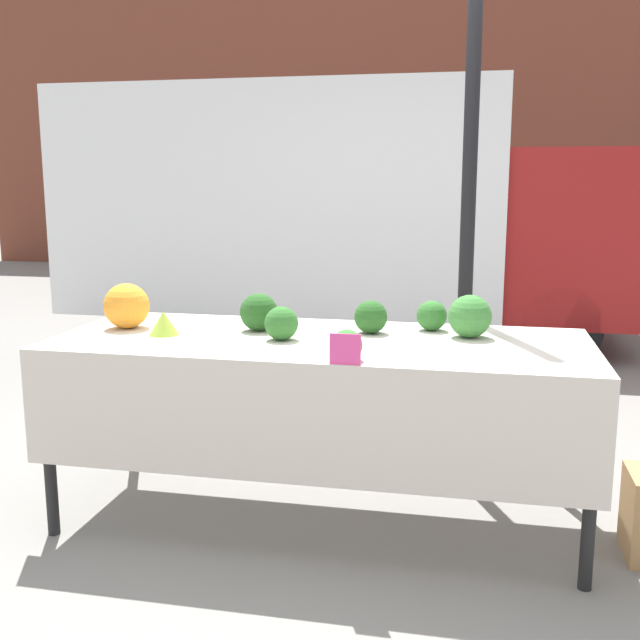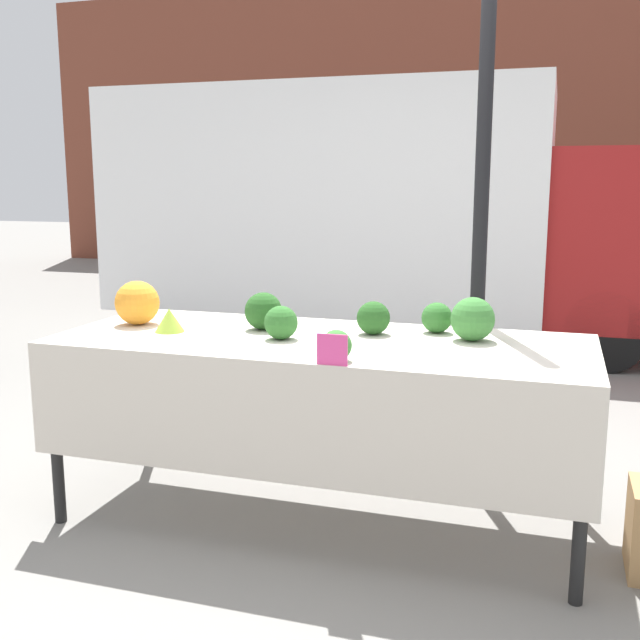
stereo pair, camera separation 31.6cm
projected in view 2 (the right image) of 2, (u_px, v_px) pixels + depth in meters
ground_plane at (320, 517)px, 3.33m from camera, size 40.00×40.00×0.00m
building_facade at (502, 126)px, 11.94m from camera, size 16.00×0.60×4.65m
tent_pole at (481, 202)px, 3.48m from camera, size 0.07×0.07×2.75m
parked_truck at (379, 207)px, 7.04m from camera, size 5.14×2.03×2.29m
market_table at (315, 363)px, 3.13m from camera, size 2.26×0.89×0.81m
orange_cauliflower at (137, 303)px, 3.47m from camera, size 0.21×0.21×0.21m
romanesco_head at (169, 320)px, 3.31m from camera, size 0.13×0.13×0.11m
broccoli_head_0 at (373, 318)px, 3.25m from camera, size 0.15×0.15×0.15m
broccoli_head_1 at (281, 323)px, 3.15m from camera, size 0.14×0.14×0.14m
broccoli_head_2 at (263, 311)px, 3.35m from camera, size 0.17×0.17×0.17m
broccoli_head_3 at (336, 345)px, 2.78m from camera, size 0.12×0.12×0.12m
broccoli_head_4 at (437, 318)px, 3.29m from camera, size 0.14×0.14×0.14m
broccoli_head_5 at (473, 319)px, 3.12m from camera, size 0.18×0.18×0.18m
price_sign at (332, 350)px, 2.71m from camera, size 0.12×0.01×0.12m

